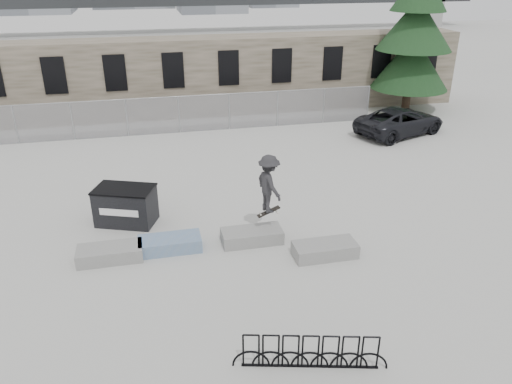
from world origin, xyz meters
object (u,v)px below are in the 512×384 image
planter_far_left (110,253)px  planter_center_left (170,243)px  planter_offset (325,249)px  suv (400,121)px  spruce_tree (415,29)px  skateboarder (269,184)px  dumpster (126,205)px  planter_center_right (252,235)px  bike_rack (310,352)px

planter_far_left → planter_center_left: size_ratio=1.00×
planter_offset → suv: (8.18, 10.84, 0.48)m
spruce_tree → skateboarder: (-12.35, -13.73, -2.89)m
dumpster → spruce_tree: bearing=55.3°
planter_center_right → skateboarder: size_ratio=0.95×
bike_rack → suv: suv is taller
planter_center_right → bike_rack: bike_rack is taller
planter_center_right → dumpster: 4.70m
spruce_tree → planter_center_left: bearing=-138.7°
planter_center_left → suv: bearing=35.9°
skateboarder → suv: bearing=-60.7°
bike_rack → planter_far_left: bearing=129.0°
spruce_tree → planter_far_left: bearing=-141.5°
spruce_tree → suv: bearing=-121.8°
planter_far_left → dumpster: 2.50m
dumpster → skateboarder: 5.33m
planter_far_left → dumpster: dumpster is taller
planter_far_left → spruce_tree: spruce_tree is taller
planter_offset → skateboarder: size_ratio=0.95×
planter_offset → dumpster: bearing=149.0°
planter_far_left → dumpster: bearing=78.3°
dumpster → suv: 16.00m
planter_center_left → skateboarder: 3.73m
planter_center_right → bike_rack: 5.83m
planter_offset → dumpster: (-6.13, 3.69, 0.44)m
bike_rack → spruce_tree: spruce_tree is taller
suv → skateboarder: size_ratio=2.47×
bike_rack → skateboarder: 6.15m
planter_offset → suv: 13.58m
suv → planter_far_left: bearing=102.5°
planter_center_left → suv: 15.99m
planter_center_right → dumpster: (-4.06, 2.33, 0.44)m
planter_center_left → dumpster: bearing=121.5°
planter_center_right → planter_offset: 2.48m
planter_far_left → planter_center_right: size_ratio=1.00×
spruce_tree → suv: (-2.69, -4.35, -4.18)m
dumpster → bike_rack: bearing=-41.8°
skateboarder → planter_center_right: bearing=84.3°
dumpster → planter_far_left: bearing=-80.5°
planter_far_left → skateboarder: skateboarder is taller
planter_offset → planter_center_left: bearing=163.1°
planter_offset → skateboarder: bearing=135.5°
planter_offset → suv: bearing=53.0°
planter_far_left → bike_rack: 7.40m
spruce_tree → bike_rack: bearing=-123.2°
planter_center_right → spruce_tree: (12.94, 13.83, 4.66)m
skateboarder → dumpster: bearing=49.5°
dumpster → spruce_tree: spruce_tree is taller
planter_offset → dumpster: size_ratio=0.85×
planter_center_left → suv: (12.94, 9.38, 0.48)m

